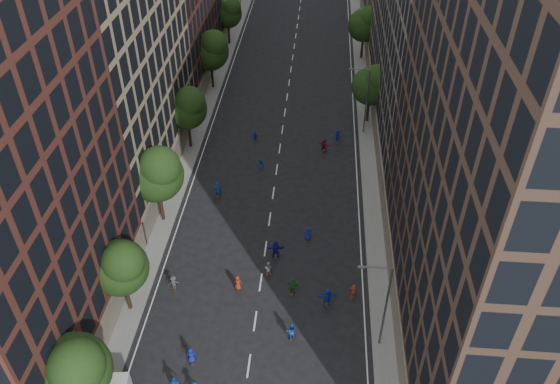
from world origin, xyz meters
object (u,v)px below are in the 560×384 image
at_px(streetlamp_near, 383,303).
at_px(skater_2, 291,331).
at_px(streetlamp_far, 365,98).
at_px(skater_0, 191,356).

xyz_separation_m(streetlamp_near, skater_2, (-7.15, -0.03, -4.27)).
relative_size(streetlamp_far, skater_0, 5.64).
bearing_deg(skater_0, streetlamp_far, -130.11).
bearing_deg(skater_2, skater_0, 17.65).
bearing_deg(streetlamp_near, skater_2, -179.77).
xyz_separation_m(streetlamp_near, streetlamp_far, (0.00, 33.00, 0.00)).
xyz_separation_m(streetlamp_far, skater_0, (-14.99, -35.96, -4.37)).
relative_size(streetlamp_near, streetlamp_far, 1.00).
bearing_deg(streetlamp_far, skater_2, -102.22).
distance_m(streetlamp_near, streetlamp_far, 33.00).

